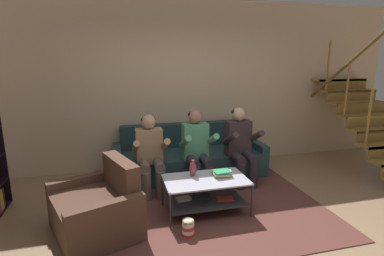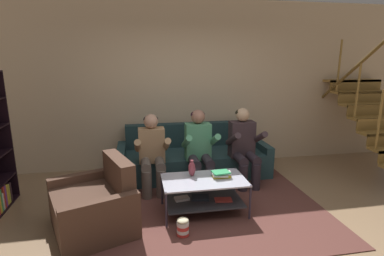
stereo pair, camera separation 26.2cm
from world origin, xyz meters
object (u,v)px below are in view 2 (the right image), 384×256
book_stack (221,174)px  armchair (95,206)px  person_seated_middle (199,147)px  coffee_table (204,191)px  person_seated_left (152,150)px  vase (192,169)px  person_seated_right (244,144)px  popcorn_tub (183,227)px  couch (193,158)px

book_stack → armchair: armchair is taller
person_seated_middle → coffee_table: person_seated_middle is taller
person_seated_left → coffee_table: 1.03m
person_seated_left → vase: person_seated_left is taller
person_seated_right → coffee_table: 1.18m
person_seated_right → popcorn_tub: bearing=-132.2°
person_seated_middle → book_stack: bearing=-80.7°
vase → book_stack: size_ratio=0.83×
couch → book_stack: couch is taller
person_seated_left → person_seated_right: person_seated_right is taller
coffee_table → book_stack: (0.23, 0.03, 0.19)m
person_seated_left → person_seated_middle: size_ratio=0.96×
person_seated_right → popcorn_tub: person_seated_right is taller
person_seated_middle → vase: bearing=-109.6°
coffee_table → armchair: bearing=-173.1°
vase → armchair: size_ratio=0.18×
book_stack → armchair: bearing=-173.0°
person_seated_left → coffee_table: size_ratio=1.09×
vase → person_seated_right: bearing=35.1°
vase → armchair: armchair is taller
popcorn_tub → armchair: bearing=161.4°
vase → popcorn_tub: bearing=-109.3°
popcorn_tub → person_seated_left: bearing=101.4°
coffee_table → vase: size_ratio=4.88×
vase → armchair: (-1.17, -0.29, -0.27)m
couch → vase: 1.24m
couch → person_seated_left: (-0.70, -0.54, 0.34)m
coffee_table → person_seated_left: bearing=127.2°
person_seated_middle → person_seated_left: bearing=-179.7°
person_seated_left → person_seated_middle: (0.70, 0.00, 0.02)m
person_seated_right → book_stack: (-0.58, -0.76, -0.15)m
armchair → couch: bearing=46.5°
person_seated_left → person_seated_middle: 0.70m
couch → armchair: (-1.40, -1.48, 0.01)m
person_seated_left → vase: 0.80m
coffee_table → popcorn_tub: bearing=-125.3°
popcorn_tub → couch: bearing=76.0°
person_seated_left → book_stack: bearing=-42.3°
coffee_table → popcorn_tub: (-0.34, -0.48, -0.19)m
vase → coffee_table: bearing=-46.2°
armchair → person_seated_right: bearing=24.2°
person_seated_middle → book_stack: (0.12, -0.75, -0.15)m
person_seated_middle → vase: 0.70m
person_seated_middle → person_seated_right: (0.70, 0.00, 0.00)m
couch → coffee_table: couch is taller
popcorn_tub → book_stack: bearing=41.7°
vase → book_stack: (0.36, -0.10, -0.06)m
vase → popcorn_tub: size_ratio=1.02×
person_seated_right → coffee_table: person_seated_right is taller
armchair → book_stack: bearing=7.0°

